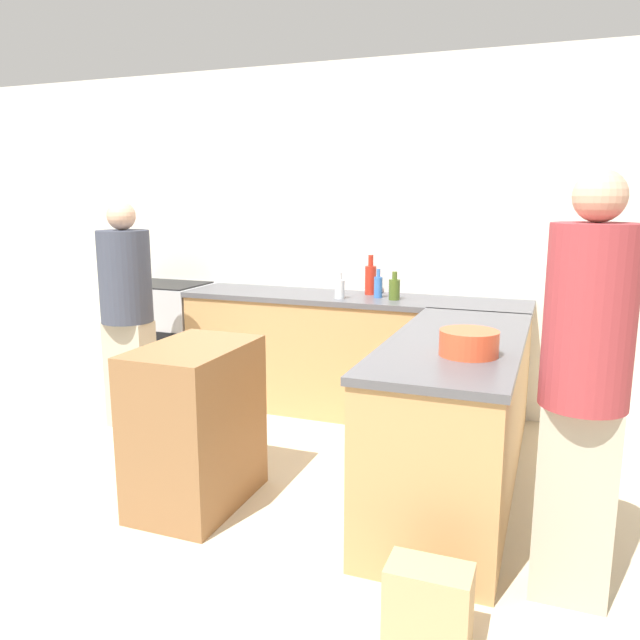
{
  "coord_description": "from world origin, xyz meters",
  "views": [
    {
      "loc": [
        1.46,
        -2.74,
        1.68
      ],
      "look_at": [
        0.2,
        0.55,
        0.98
      ],
      "focal_mm": 35.0,
      "sensor_mm": 36.0,
      "label": 1
    }
  ],
  "objects_px": {
    "range_oven": "(166,337)",
    "water_bottle_blue": "(378,286)",
    "island_table": "(196,426)",
    "hot_sauce_bottle": "(371,279)",
    "person_by_range": "(127,309)",
    "vinegar_bottle_clear": "(340,288)",
    "person_at_peninsula": "(584,378)",
    "olive_oil_bottle": "(394,289)",
    "paper_bag": "(428,607)",
    "mixing_bowl": "(469,343)"
  },
  "relations": [
    {
      "from": "range_oven",
      "to": "water_bottle_blue",
      "type": "bearing_deg",
      "value": -0.01
    },
    {
      "from": "island_table",
      "to": "hot_sauce_bottle",
      "type": "xyz_separation_m",
      "value": [
        0.44,
        1.84,
        0.6
      ]
    },
    {
      "from": "person_by_range",
      "to": "vinegar_bottle_clear",
      "type": "bearing_deg",
      "value": 27.09
    },
    {
      "from": "vinegar_bottle_clear",
      "to": "person_by_range",
      "type": "xyz_separation_m",
      "value": [
        -1.38,
        -0.7,
        -0.12
      ]
    },
    {
      "from": "vinegar_bottle_clear",
      "to": "person_at_peninsula",
      "type": "relative_size",
      "value": 0.11
    },
    {
      "from": "island_table",
      "to": "vinegar_bottle_clear",
      "type": "bearing_deg",
      "value": 79.71
    },
    {
      "from": "olive_oil_bottle",
      "to": "water_bottle_blue",
      "type": "xyz_separation_m",
      "value": [
        -0.14,
        0.05,
        0.0
      ]
    },
    {
      "from": "olive_oil_bottle",
      "to": "paper_bag",
      "type": "xyz_separation_m",
      "value": [
        0.75,
        -2.34,
        -0.85
      ]
    },
    {
      "from": "range_oven",
      "to": "person_at_peninsula",
      "type": "bearing_deg",
      "value": -29.64
    },
    {
      "from": "mixing_bowl",
      "to": "vinegar_bottle_clear",
      "type": "relative_size",
      "value": 1.45
    },
    {
      "from": "water_bottle_blue",
      "to": "hot_sauce_bottle",
      "type": "distance_m",
      "value": 0.17
    },
    {
      "from": "mixing_bowl",
      "to": "person_at_peninsula",
      "type": "xyz_separation_m",
      "value": [
        0.5,
        -0.36,
        -0.02
      ]
    },
    {
      "from": "olive_oil_bottle",
      "to": "paper_bag",
      "type": "height_order",
      "value": "olive_oil_bottle"
    },
    {
      "from": "olive_oil_bottle",
      "to": "water_bottle_blue",
      "type": "distance_m",
      "value": 0.15
    },
    {
      "from": "hot_sauce_bottle",
      "to": "paper_bag",
      "type": "bearing_deg",
      "value": -68.69
    },
    {
      "from": "water_bottle_blue",
      "to": "hot_sauce_bottle",
      "type": "height_order",
      "value": "hot_sauce_bottle"
    },
    {
      "from": "island_table",
      "to": "olive_oil_bottle",
      "type": "height_order",
      "value": "olive_oil_bottle"
    },
    {
      "from": "mixing_bowl",
      "to": "paper_bag",
      "type": "height_order",
      "value": "mixing_bowl"
    },
    {
      "from": "person_at_peninsula",
      "to": "island_table",
      "type": "bearing_deg",
      "value": 175.15
    },
    {
      "from": "range_oven",
      "to": "hot_sauce_bottle",
      "type": "xyz_separation_m",
      "value": [
        1.81,
        0.13,
        0.58
      ]
    },
    {
      "from": "island_table",
      "to": "mixing_bowl",
      "type": "xyz_separation_m",
      "value": [
        1.41,
        0.19,
        0.54
      ]
    },
    {
      "from": "mixing_bowl",
      "to": "olive_oil_bottle",
      "type": "relative_size",
      "value": 1.35
    },
    {
      "from": "hot_sauce_bottle",
      "to": "person_at_peninsula",
      "type": "xyz_separation_m",
      "value": [
        1.48,
        -2.0,
        -0.08
      ]
    },
    {
      "from": "olive_oil_bottle",
      "to": "paper_bag",
      "type": "distance_m",
      "value": 2.59
    },
    {
      "from": "mixing_bowl",
      "to": "hot_sauce_bottle",
      "type": "xyz_separation_m",
      "value": [
        -0.97,
        1.64,
        0.06
      ]
    },
    {
      "from": "vinegar_bottle_clear",
      "to": "range_oven",
      "type": "bearing_deg",
      "value": 174.9
    },
    {
      "from": "island_table",
      "to": "person_at_peninsula",
      "type": "xyz_separation_m",
      "value": [
        1.92,
        -0.16,
        0.52
      ]
    },
    {
      "from": "island_table",
      "to": "water_bottle_blue",
      "type": "height_order",
      "value": "water_bottle_blue"
    },
    {
      "from": "olive_oil_bottle",
      "to": "water_bottle_blue",
      "type": "bearing_deg",
      "value": 159.43
    },
    {
      "from": "olive_oil_bottle",
      "to": "water_bottle_blue",
      "type": "height_order",
      "value": "water_bottle_blue"
    },
    {
      "from": "person_by_range",
      "to": "paper_bag",
      "type": "distance_m",
      "value": 3.03
    },
    {
      "from": "mixing_bowl",
      "to": "range_oven",
      "type": "bearing_deg",
      "value": 151.48
    },
    {
      "from": "range_oven",
      "to": "hot_sauce_bottle",
      "type": "relative_size",
      "value": 3.07
    },
    {
      "from": "range_oven",
      "to": "island_table",
      "type": "distance_m",
      "value": 2.19
    },
    {
      "from": "vinegar_bottle_clear",
      "to": "water_bottle_blue",
      "type": "distance_m",
      "value": 0.29
    },
    {
      "from": "mixing_bowl",
      "to": "water_bottle_blue",
      "type": "relative_size",
      "value": 1.3
    },
    {
      "from": "water_bottle_blue",
      "to": "paper_bag",
      "type": "height_order",
      "value": "water_bottle_blue"
    },
    {
      "from": "hot_sauce_bottle",
      "to": "person_by_range",
      "type": "height_order",
      "value": "person_by_range"
    },
    {
      "from": "mixing_bowl",
      "to": "vinegar_bottle_clear",
      "type": "bearing_deg",
      "value": 129.59
    },
    {
      "from": "range_oven",
      "to": "hot_sauce_bottle",
      "type": "height_order",
      "value": "hot_sauce_bottle"
    },
    {
      "from": "island_table",
      "to": "person_at_peninsula",
      "type": "bearing_deg",
      "value": -4.85
    },
    {
      "from": "water_bottle_blue",
      "to": "paper_bag",
      "type": "bearing_deg",
      "value": -69.7
    },
    {
      "from": "person_at_peninsula",
      "to": "mixing_bowl",
      "type": "bearing_deg",
      "value": 144.54
    },
    {
      "from": "island_table",
      "to": "hot_sauce_bottle",
      "type": "distance_m",
      "value": 1.98
    },
    {
      "from": "mixing_bowl",
      "to": "hot_sauce_bottle",
      "type": "relative_size",
      "value": 0.92
    },
    {
      "from": "olive_oil_bottle",
      "to": "vinegar_bottle_clear",
      "type": "height_order",
      "value": "olive_oil_bottle"
    },
    {
      "from": "range_oven",
      "to": "paper_bag",
      "type": "distance_m",
      "value": 3.69
    },
    {
      "from": "water_bottle_blue",
      "to": "person_by_range",
      "type": "relative_size",
      "value": 0.13
    },
    {
      "from": "range_oven",
      "to": "person_at_peninsula",
      "type": "height_order",
      "value": "person_at_peninsula"
    },
    {
      "from": "range_oven",
      "to": "person_by_range",
      "type": "height_order",
      "value": "person_by_range"
    }
  ]
}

